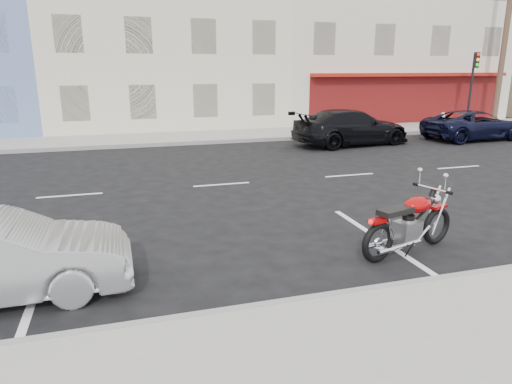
{
  "coord_description": "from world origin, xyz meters",
  "views": [
    {
      "loc": [
        -4.63,
        -12.21,
        3.2
      ],
      "look_at": [
        -2.13,
        -3.83,
        0.8
      ],
      "focal_mm": 32.0,
      "sensor_mm": 36.0,
      "label": 1
    }
  ],
  "objects_px": {
    "utility_pole": "(505,37)",
    "fire_hydrant": "(443,119)",
    "car_far": "(351,127)",
    "suv_far": "(474,125)",
    "motorcycle": "(438,217)",
    "traffic_light": "(473,80)"
  },
  "relations": [
    {
      "from": "traffic_light",
      "to": "suv_far",
      "type": "distance_m",
      "value": 4.83
    },
    {
      "from": "motorcycle",
      "to": "utility_pole",
      "type": "bearing_deg",
      "value": 28.02
    },
    {
      "from": "fire_hydrant",
      "to": "motorcycle",
      "type": "height_order",
      "value": "motorcycle"
    },
    {
      "from": "traffic_light",
      "to": "car_far",
      "type": "xyz_separation_m",
      "value": [
        -8.78,
        -3.24,
        -1.81
      ]
    },
    {
      "from": "utility_pole",
      "to": "motorcycle",
      "type": "distance_m",
      "value": 20.74
    },
    {
      "from": "traffic_light",
      "to": "car_far",
      "type": "bearing_deg",
      "value": -159.75
    },
    {
      "from": "fire_hydrant",
      "to": "car_far",
      "type": "height_order",
      "value": "car_far"
    },
    {
      "from": "fire_hydrant",
      "to": "motorcycle",
      "type": "bearing_deg",
      "value": -128.42
    },
    {
      "from": "car_far",
      "to": "traffic_light",
      "type": "bearing_deg",
      "value": -76.99
    },
    {
      "from": "suv_far",
      "to": "fire_hydrant",
      "type": "bearing_deg",
      "value": -21.2
    },
    {
      "from": "utility_pole",
      "to": "motorcycle",
      "type": "xyz_separation_m",
      "value": [
        -14.61,
        -14.1,
        -4.22
      ]
    },
    {
      "from": "utility_pole",
      "to": "traffic_light",
      "type": "relative_size",
      "value": 2.37
    },
    {
      "from": "car_far",
      "to": "suv_far",
      "type": "bearing_deg",
      "value": -99.83
    },
    {
      "from": "traffic_light",
      "to": "motorcycle",
      "type": "relative_size",
      "value": 1.73
    },
    {
      "from": "fire_hydrant",
      "to": "car_far",
      "type": "relative_size",
      "value": 0.14
    },
    {
      "from": "utility_pole",
      "to": "traffic_light",
      "type": "xyz_separation_m",
      "value": [
        -2.0,
        -0.27,
        -2.18
      ]
    },
    {
      "from": "motorcycle",
      "to": "car_far",
      "type": "height_order",
      "value": "car_far"
    },
    {
      "from": "utility_pole",
      "to": "fire_hydrant",
      "type": "relative_size",
      "value": 12.5
    },
    {
      "from": "fire_hydrant",
      "to": "suv_far",
      "type": "xyz_separation_m",
      "value": [
        -1.22,
        -3.68,
        0.13
      ]
    },
    {
      "from": "car_far",
      "to": "motorcycle",
      "type": "bearing_deg",
      "value": 152.89
    },
    {
      "from": "motorcycle",
      "to": "traffic_light",
      "type": "bearing_deg",
      "value": 31.69
    },
    {
      "from": "utility_pole",
      "to": "motorcycle",
      "type": "bearing_deg",
      "value": -136.01
    }
  ]
}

